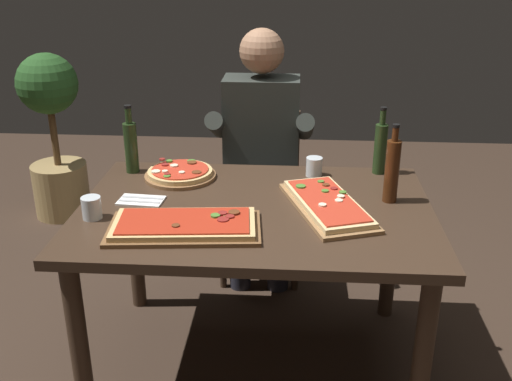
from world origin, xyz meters
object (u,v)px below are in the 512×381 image
at_px(vinegar_bottle_green, 131,145).
at_px(diner_chair, 262,185).
at_px(wine_bottle_dark, 380,147).
at_px(pizza_rectangular_front, 185,226).
at_px(tumbler_near_camera, 92,209).
at_px(oil_bottle_amber, 392,170).
at_px(dining_table, 255,229).
at_px(potted_plant_corner, 54,133).
at_px(tumbler_far_side, 314,167).
at_px(pizza_round_far, 180,173).
at_px(pizza_rectangular_left, 327,204).
at_px(seated_diner, 261,147).

relative_size(vinegar_bottle_green, diner_chair, 0.36).
bearing_deg(wine_bottle_dark, diner_chair, 141.62).
bearing_deg(pizza_rectangular_front, tumbler_near_camera, 167.58).
height_order(oil_bottle_amber, vinegar_bottle_green, oil_bottle_amber).
distance_m(dining_table, potted_plant_corner, 2.02).
bearing_deg(tumbler_far_side, pizza_round_far, -173.77).
bearing_deg(potted_plant_corner, vinegar_bottle_green, -53.03).
height_order(diner_chair, potted_plant_corner, potted_plant_corner).
height_order(vinegar_bottle_green, tumbler_near_camera, vinegar_bottle_green).
height_order(dining_table, vinegar_bottle_green, vinegar_bottle_green).
relative_size(pizza_round_far, diner_chair, 0.36).
relative_size(pizza_rectangular_left, vinegar_bottle_green, 1.85).
bearing_deg(diner_chair, potted_plant_corner, 156.92).
relative_size(dining_table, diner_chair, 1.61).
bearing_deg(wine_bottle_dark, dining_table, -141.99).
bearing_deg(diner_chair, tumbler_far_side, -62.27).
relative_size(pizza_rectangular_front, pizza_round_far, 1.81).
distance_m(pizza_rectangular_front, potted_plant_corner, 2.05).
bearing_deg(oil_bottle_amber, tumbler_far_side, 138.69).
distance_m(vinegar_bottle_green, seated_diner, 0.69).
height_order(dining_table, tumbler_near_camera, tumbler_near_camera).
height_order(oil_bottle_amber, tumbler_far_side, oil_bottle_amber).
bearing_deg(pizza_rectangular_left, vinegar_bottle_green, 157.97).
bearing_deg(oil_bottle_amber, seated_diner, 131.22).
distance_m(pizza_round_far, vinegar_bottle_green, 0.26).
xyz_separation_m(pizza_rectangular_left, vinegar_bottle_green, (-0.87, 0.35, 0.11)).
xyz_separation_m(pizza_rectangular_left, pizza_round_far, (-0.64, 0.29, 0.00)).
xyz_separation_m(pizza_rectangular_front, vinegar_bottle_green, (-0.34, 0.58, 0.11)).
height_order(pizza_rectangular_front, pizza_round_far, same).
distance_m(oil_bottle_amber, vinegar_bottle_green, 1.15).
xyz_separation_m(wine_bottle_dark, vinegar_bottle_green, (-1.12, -0.06, 0.00)).
relative_size(pizza_rectangular_left, diner_chair, 0.66).
height_order(pizza_round_far, vinegar_bottle_green, vinegar_bottle_green).
distance_m(pizza_round_far, diner_chair, 0.71).
bearing_deg(potted_plant_corner, diner_chair, -23.08).
relative_size(pizza_round_far, potted_plant_corner, 0.29).
bearing_deg(tumbler_near_camera, dining_table, 13.29).
bearing_deg(tumbler_far_side, wine_bottle_dark, 10.99).
relative_size(pizza_round_far, vinegar_bottle_green, 1.02).
relative_size(pizza_rectangular_left, seated_diner, 0.43).
distance_m(oil_bottle_amber, seated_diner, 0.86).
bearing_deg(pizza_rectangular_front, dining_table, 43.10).
distance_m(wine_bottle_dark, tumbler_near_camera, 1.27).
bearing_deg(oil_bottle_amber, pizza_round_far, 167.50).
distance_m(dining_table, diner_chair, 0.87).
bearing_deg(pizza_rectangular_left, pizza_rectangular_front, -156.50).
height_order(pizza_rectangular_front, tumbler_far_side, tumbler_far_side).
xyz_separation_m(dining_table, diner_chair, (-0.02, 0.86, -0.16)).
distance_m(dining_table, tumbler_far_side, 0.45).
relative_size(tumbler_near_camera, diner_chair, 0.10).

